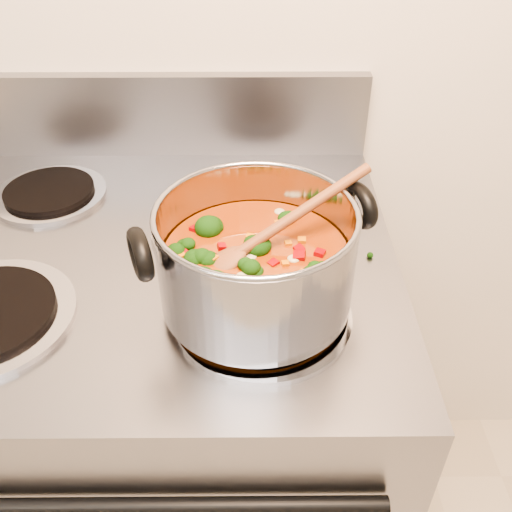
{
  "coord_description": "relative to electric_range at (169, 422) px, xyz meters",
  "views": [
    {
      "loc": [
        0.24,
        0.44,
        1.47
      ],
      "look_at": [
        0.25,
        1.02,
        1.01
      ],
      "focal_mm": 40.0,
      "sensor_mm": 36.0,
      "label": 1
    }
  ],
  "objects": [
    {
      "name": "electric_range",
      "position": [
        0.0,
        0.0,
        0.0
      ],
      "size": [
        0.8,
        0.72,
        1.08
      ],
      "color": "gray",
      "rests_on": "ground"
    },
    {
      "name": "stockpot",
      "position": [
        0.18,
        -0.14,
        0.53
      ],
      "size": [
        0.32,
        0.26,
        0.16
      ],
      "rotation": [
        0.0,
        0.0,
        0.36
      ],
      "color": "gray",
      "rests_on": "electric_range"
    },
    {
      "name": "wooden_spoon",
      "position": [
        0.19,
        -0.13,
        0.57
      ],
      "size": [
        0.23,
        0.14,
        0.11
      ],
      "rotation": [
        0.0,
        0.0,
        0.47
      ],
      "color": "brown",
      "rests_on": "stockpot"
    },
    {
      "name": "cooktop_crumbs",
      "position": [
        -0.0,
        -0.21,
        0.46
      ],
      "size": [
        0.02,
        0.05,
        0.01
      ],
      "color": "black",
      "rests_on": "electric_range"
    }
  ]
}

